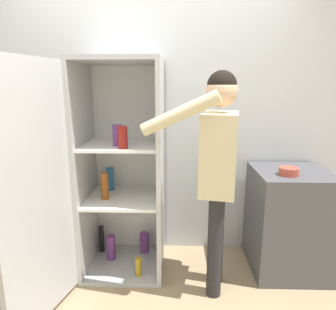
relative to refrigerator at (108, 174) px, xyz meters
The scene contains 5 objects.
wall_back 0.69m from the refrigerator, 55.79° to the left, with size 7.00×0.06×2.55m.
refrigerator is the anchor object (origin of this frame).
person 0.91m from the refrigerator, 12.49° to the right, with size 0.73×0.58×1.70m.
counter 1.60m from the refrigerator, ahead, with size 0.61×0.63×0.90m.
bowl 1.46m from the refrigerator, ahead, with size 0.15×0.15×0.06m.
Camera 1 is at (0.24, -1.83, 1.59)m, focal length 32.00 mm.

